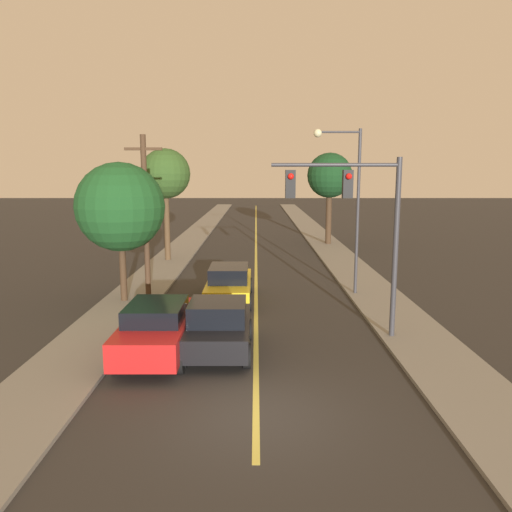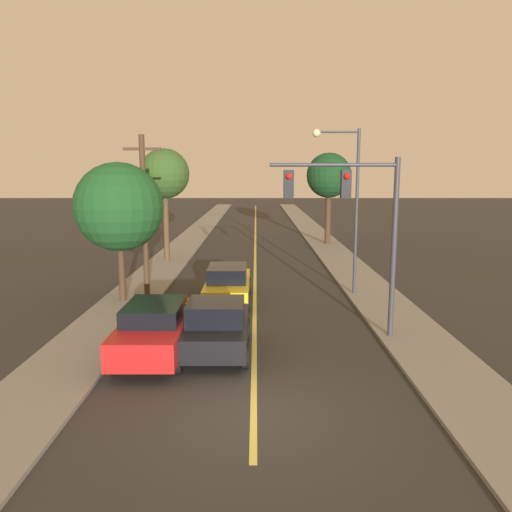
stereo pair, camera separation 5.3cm
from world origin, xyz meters
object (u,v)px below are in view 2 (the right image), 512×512
object	(u,v)px
car_near_lane_second	(229,283)
tree_right_near	(330,176)
car_near_lane_front	(217,327)
traffic_signal_mast	(356,211)
streetlamp_right	(347,189)
tree_left_near	(120,207)
car_outer_lane_front	(157,327)
utility_pole_left	(145,214)
tree_left_far	(166,175)

from	to	relation	value
car_near_lane_second	tree_right_near	bearing A→B (deg)	68.43
car_near_lane_front	tree_right_near	distance (m)	24.85
car_near_lane_front	car_near_lane_second	size ratio (longest dim) A/B	0.80
tree_right_near	traffic_signal_mast	bearing A→B (deg)	-96.05
streetlamp_right	tree_left_near	xyz separation A→B (m)	(-9.74, -1.33, -0.70)
car_outer_lane_front	tree_left_near	world-z (taller)	tree_left_near
utility_pole_left	tree_left_near	world-z (taller)	utility_pole_left
car_outer_lane_front	traffic_signal_mast	world-z (taller)	traffic_signal_mast
traffic_signal_mast	tree_left_far	xyz separation A→B (m)	(-8.83, 14.93, 1.10)
car_near_lane_second	car_outer_lane_front	xyz separation A→B (m)	(-1.84, -6.46, 0.06)
utility_pole_left	tree_left_far	size ratio (longest dim) A/B	1.02
car_outer_lane_front	tree_right_near	size ratio (longest dim) A/B	0.72
tree_left_far	car_near_lane_front	bearing A→B (deg)	-74.86
streetlamp_right	car_near_lane_second	bearing A→B (deg)	-168.71
car_outer_lane_front	tree_left_far	size ratio (longest dim) A/B	0.72
car_near_lane_front	tree_right_near	world-z (taller)	tree_right_near
car_near_lane_second	streetlamp_right	bearing A→B (deg)	11.29
car_near_lane_front	streetlamp_right	xyz separation A→B (m)	(5.22, 7.41, 3.98)
tree_left_near	car_near_lane_second	bearing A→B (deg)	3.66
car_near_lane_front	tree_left_far	bearing A→B (deg)	105.14
car_near_lane_second	tree_right_near	size ratio (longest dim) A/B	0.72
car_outer_lane_front	traffic_signal_mast	size ratio (longest dim) A/B	0.84
streetlamp_right	traffic_signal_mast	bearing A→B (deg)	-97.56
tree_left_far	tree_right_near	bearing A→B (deg)	32.80
car_near_lane_front	tree_left_near	size ratio (longest dim) A/B	0.67
car_near_lane_second	streetlamp_right	size ratio (longest dim) A/B	0.68
car_near_lane_second	utility_pole_left	world-z (taller)	utility_pole_left
streetlamp_right	car_near_lane_front	bearing A→B (deg)	-125.17
car_outer_lane_front	car_near_lane_second	bearing A→B (deg)	74.07
streetlamp_right	tree_left_near	bearing A→B (deg)	-172.22
streetlamp_right	utility_pole_left	xyz separation A→B (m)	(-8.84, -0.65, -1.04)
car_outer_lane_front	utility_pole_left	xyz separation A→B (m)	(-1.77, 6.85, 2.92)
tree_left_near	car_near_lane_front	bearing A→B (deg)	-53.40
streetlamp_right	tree_right_near	xyz separation A→B (m)	(1.54, 16.08, 0.46)
car_near_lane_second	utility_pole_left	distance (m)	4.70
car_near_lane_second	tree_left_far	world-z (taller)	tree_left_far
car_near_lane_second	car_outer_lane_front	distance (m)	6.72
utility_pole_left	tree_left_near	size ratio (longest dim) A/B	1.20
car_outer_lane_front	traffic_signal_mast	xyz separation A→B (m)	(6.26, 1.45, 3.47)
car_near_lane_front	tree_left_far	xyz separation A→B (m)	(-4.41, 16.29, 4.59)
tree_left_near	utility_pole_left	bearing A→B (deg)	37.15
car_near_lane_front	utility_pole_left	xyz separation A→B (m)	(-3.62, 6.76, 2.94)
car_near_lane_second	streetlamp_right	xyz separation A→B (m)	(5.22, 1.04, 4.02)
car_near_lane_second	traffic_signal_mast	bearing A→B (deg)	-48.58
tree_left_far	utility_pole_left	bearing A→B (deg)	-85.25
traffic_signal_mast	tree_right_near	size ratio (longest dim) A/B	0.86
tree_left_near	traffic_signal_mast	bearing A→B (deg)	-27.84
tree_left_far	tree_right_near	distance (m)	13.30
tree_left_far	car_outer_lane_front	bearing A→B (deg)	-81.10
tree_right_near	car_near_lane_second	bearing A→B (deg)	-111.57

